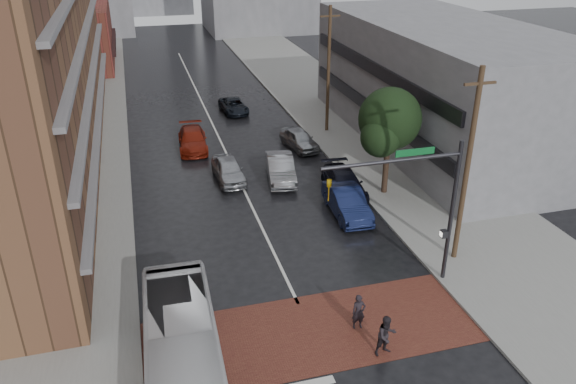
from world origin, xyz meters
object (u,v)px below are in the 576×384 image
car_travel_a (228,170)px  car_parked_near (347,202)px  car_travel_c (193,140)px  pedestrian_a (359,312)px  suv_travel (234,106)px  car_travel_b (280,168)px  transit_bus (185,375)px  car_parked_far (299,139)px  car_parked_mid (344,183)px  pedestrian_b (386,336)px

car_travel_a → car_parked_near: size_ratio=0.88×
car_travel_c → car_parked_near: car_parked_near is taller
pedestrian_a → car_travel_a: bearing=101.9°
suv_travel → car_parked_near: (2.83, -21.03, 0.21)m
car_travel_c → pedestrian_a: bearing=-75.7°
car_travel_b → suv_travel: (-0.34, 15.18, -0.20)m
transit_bus → pedestrian_a: size_ratio=6.73×
car_parked_far → pedestrian_a: bearing=-110.5°
car_parked_near → suv_travel: bearing=100.2°
car_parked_near → car_parked_far: size_ratio=1.16×
suv_travel → car_parked_mid: bearing=-82.5°
transit_bus → car_travel_b: size_ratio=2.24×
car_travel_c → suv_travel: (4.64, 7.96, -0.13)m
car_parked_far → car_parked_mid: bearing=-97.6°
pedestrian_b → car_parked_mid: pedestrian_b is taller
suv_travel → car_parked_far: bearing=-76.0°
car_travel_c → pedestrian_b: bearing=-75.4°
pedestrian_a → car_parked_mid: size_ratio=0.32×
car_travel_b → car_parked_far: 5.90m
car_travel_b → suv_travel: car_travel_b is taller
pedestrian_b → car_parked_far: pedestrian_b is taller
pedestrian_b → suv_travel: pedestrian_b is taller
pedestrian_b → car_travel_b: size_ratio=0.36×
car_travel_b → car_travel_c: size_ratio=0.96×
car_parked_near → pedestrian_b: bearing=-100.9°
car_travel_a → suv_travel: 14.66m
transit_bus → car_travel_c: transit_bus is taller
car_travel_b → car_travel_c: car_travel_b is taller
transit_bus → pedestrian_b: bearing=6.6°
car_travel_a → pedestrian_a: bearing=-83.0°
car_parked_near → car_travel_b: bearing=115.6°
pedestrian_b → car_parked_mid: (3.56, 14.14, -0.15)m
transit_bus → pedestrian_b: 8.01m
pedestrian_b → car_parked_near: bearing=67.3°
car_travel_a → car_parked_far: size_ratio=1.03×
pedestrian_a → car_travel_c: pedestrian_a is taller
suv_travel → car_parked_near: size_ratio=0.89×
car_travel_b → car_parked_mid: car_travel_b is taller
suv_travel → car_parked_mid: 18.75m
pedestrian_b → car_parked_mid: bearing=66.6°
pedestrian_a → suv_travel: bearing=92.0°
pedestrian_b → car_parked_far: 22.72m
car_parked_near → car_parked_mid: (0.82, 2.64, -0.08)m
car_travel_a → transit_bus: bearing=-106.6°
suv_travel → car_travel_b: bearing=-92.4°
pedestrian_a → car_travel_a: (-2.66, 16.41, -0.07)m
car_travel_c → car_travel_b: bearing=-51.7°
car_travel_b → car_travel_a: bearing=174.9°
pedestrian_a → car_parked_mid: 13.00m
pedestrian_b → transit_bus: bearing=175.6°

